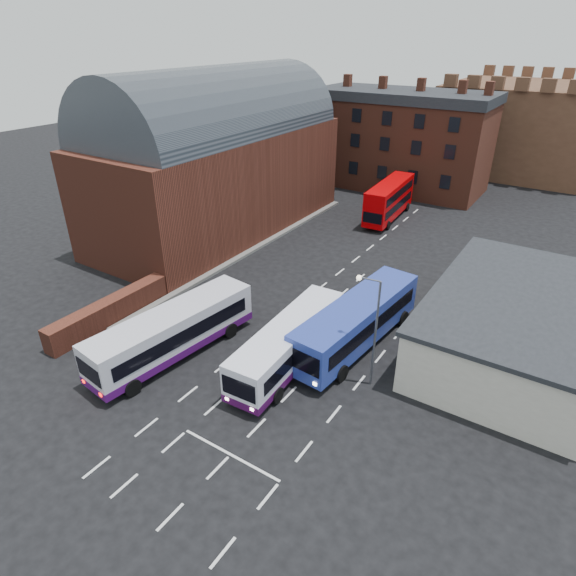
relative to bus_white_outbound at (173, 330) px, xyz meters
The scene contains 13 objects.
ground 4.26m from the bus_white_outbound, 26.49° to the right, with size 180.00×180.00×0.00m, color black.
railway_station 23.48m from the bus_white_outbound, 122.05° to the left, with size 12.00×28.00×16.00m.
forecourt_wall 6.86m from the bus_white_outbound, behind, with size 1.20×10.00×1.80m, color #602B1E.
cream_building 22.15m from the bus_white_outbound, 33.73° to the left, with size 10.40×16.40×4.25m.
brick_terrace 44.52m from the bus_white_outbound, 93.34° to the left, with size 22.00×10.00×11.00m, color brown.
castle_keep 65.11m from the bus_white_outbound, 81.67° to the left, with size 22.00×22.00×12.00m, color brown.
bus_white_outbound is the anchor object (origin of this frame).
bus_white_inbound 7.53m from the bus_white_outbound, 24.97° to the left, with size 3.13×10.91×2.95m.
bus_blue 12.01m from the bus_white_outbound, 38.35° to the left, with size 3.90×12.19×3.27m.
bus_red_double 31.80m from the bus_white_outbound, 87.17° to the left, with size 3.12×10.41×4.11m.
street_lamp 12.72m from the bus_white_outbound, 19.51° to the left, with size 1.44×0.35×7.07m.
pedestrian_red 5.67m from the bus_white_outbound, 107.20° to the right, with size 0.56×0.37×1.53m, color maroon.
pedestrian_beige 4.26m from the bus_white_outbound, 104.56° to the right, with size 0.75×0.59×1.55m, color tan.
Camera 1 is at (16.87, -15.95, 18.90)m, focal length 30.00 mm.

